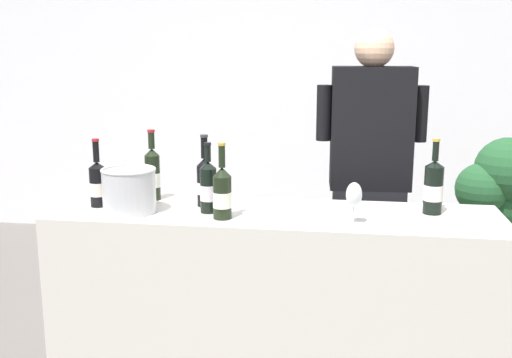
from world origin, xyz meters
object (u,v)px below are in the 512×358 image
object	(u,v)px
wine_bottle_0	(208,187)
ice_bucket	(129,190)
potted_shrub	(498,203)
wine_bottle_3	(98,183)
wine_bottle_2	(153,174)
wine_bottle_1	(433,187)
wine_bottle_5	(205,181)
person_server	(368,196)
wine_glass	(354,197)
wine_bottle_4	(222,193)

from	to	relation	value
wine_bottle_0	ice_bucket	xyz separation A→B (m)	(-0.35, -0.05, -0.01)
wine_bottle_0	potted_shrub	size ratio (longest dim) A/B	0.29
wine_bottle_3	potted_shrub	size ratio (longest dim) A/B	0.29
wine_bottle_0	wine_bottle_2	world-z (taller)	wine_bottle_2
wine_bottle_1	wine_bottle_3	xyz separation A→B (m)	(-1.53, -0.10, -0.01)
wine_bottle_5	person_server	bearing A→B (deg)	36.23
wine_bottle_1	wine_bottle_5	bearing A→B (deg)	-178.93
wine_bottle_0	wine_bottle_5	xyz separation A→B (m)	(-0.04, 0.11, 0.00)
wine_bottle_0	wine_bottle_3	xyz separation A→B (m)	(-0.53, 0.03, -0.01)
wine_bottle_3	person_server	bearing A→B (deg)	27.14
wine_bottle_5	wine_glass	distance (m)	0.71
ice_bucket	person_server	world-z (taller)	person_server
wine_bottle_0	wine_glass	size ratio (longest dim) A/B	1.79
wine_bottle_2	ice_bucket	xyz separation A→B (m)	(-0.03, -0.24, -0.03)
wine_bottle_1	ice_bucket	xyz separation A→B (m)	(-1.35, -0.18, -0.02)
wine_bottle_1	person_server	bearing A→B (deg)	115.34
wine_bottle_4	ice_bucket	world-z (taller)	wine_bottle_4
wine_bottle_2	wine_glass	world-z (taller)	wine_bottle_2
wine_bottle_3	wine_bottle_5	distance (m)	0.50
wine_bottle_4	potted_shrub	xyz separation A→B (m)	(1.48, 1.38, -0.34)
wine_bottle_0	potted_shrub	world-z (taller)	wine_bottle_0
person_server	wine_bottle_5	bearing A→B (deg)	-143.77
wine_bottle_2	wine_glass	xyz separation A→B (m)	(0.96, -0.27, -0.01)
wine_bottle_3	wine_bottle_1	bearing A→B (deg)	3.77
wine_bottle_4	wine_glass	world-z (taller)	wine_bottle_4
wine_bottle_0	wine_bottle_3	distance (m)	0.54
potted_shrub	wine_bottle_3	bearing A→B (deg)	-148.97
wine_bottle_2	potted_shrub	size ratio (longest dim) A/B	0.31
ice_bucket	wine_bottle_1	bearing A→B (deg)	7.75
wine_bottle_1	wine_glass	bearing A→B (deg)	-148.54
wine_bottle_5	wine_glass	xyz separation A→B (m)	(0.69, -0.20, -0.00)
wine_bottle_2	wine_bottle_1	bearing A→B (deg)	-2.63
wine_bottle_1	person_server	world-z (taller)	person_server
wine_bottle_2	wine_bottle_3	size ratio (longest dim) A/B	1.08
wine_bottle_1	ice_bucket	bearing A→B (deg)	-172.25
wine_bottle_1	potted_shrub	size ratio (longest dim) A/B	0.30
wine_bottle_0	wine_glass	bearing A→B (deg)	-7.54
wine_bottle_3	person_server	xyz separation A→B (m)	(1.27, 0.65, -0.17)
wine_bottle_0	wine_glass	world-z (taller)	wine_bottle_0
wine_bottle_5	person_server	distance (m)	0.98
ice_bucket	wine_bottle_4	bearing A→B (deg)	-4.79
wine_bottle_5	ice_bucket	world-z (taller)	wine_bottle_5
potted_shrub	wine_bottle_0	bearing A→B (deg)	-140.47
wine_bottle_3	wine_glass	xyz separation A→B (m)	(1.18, -0.11, 0.01)
wine_bottle_3	wine_glass	size ratio (longest dim) A/B	1.80
wine_bottle_1	wine_bottle_4	bearing A→B (deg)	-166.48
potted_shrub	wine_glass	bearing A→B (deg)	-123.76
person_server	potted_shrub	xyz separation A→B (m)	(0.83, 0.61, -0.16)
wine_bottle_1	potted_shrub	bearing A→B (deg)	63.89
wine_bottle_4	potted_shrub	bearing A→B (deg)	42.98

